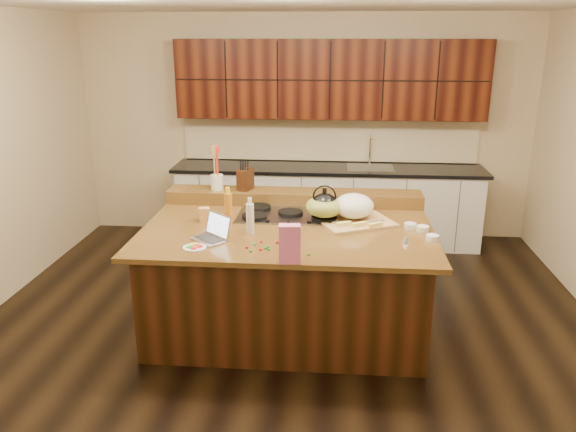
{
  "coord_description": "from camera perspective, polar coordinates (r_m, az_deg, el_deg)",
  "views": [
    {
      "loc": [
        0.38,
        -4.4,
        2.45
      ],
      "look_at": [
        0.0,
        0.05,
        1.0
      ],
      "focal_mm": 35.0,
      "sensor_mm": 36.0,
      "label": 1
    }
  ],
  "objects": [
    {
      "name": "room",
      "position": [
        4.55,
        -0.05,
        4.0
      ],
      "size": [
        5.52,
        5.02,
        2.72
      ],
      "color": "black",
      "rests_on": "ground"
    },
    {
      "name": "island",
      "position": [
        4.84,
        -0.05,
        -6.23
      ],
      "size": [
        2.4,
        1.6,
        0.92
      ],
      "color": "black",
      "rests_on": "ground"
    },
    {
      "name": "back_ledge",
      "position": [
        5.32,
        0.6,
        1.95
      ],
      "size": [
        2.4,
        0.3,
        0.12
      ],
      "primitive_type": "cube",
      "color": "black",
      "rests_on": "island"
    },
    {
      "name": "cooktop",
      "position": [
        4.95,
        0.25,
        0.18
      ],
      "size": [
        0.92,
        0.52,
        0.05
      ],
      "color": "gray",
      "rests_on": "island"
    },
    {
      "name": "back_counter",
      "position": [
        6.79,
        4.11,
        5.46
      ],
      "size": [
        3.7,
        0.66,
        2.4
      ],
      "color": "silver",
      "rests_on": "ground"
    },
    {
      "name": "kettle",
      "position": [
        4.77,
        3.71,
        1.13
      ],
      "size": [
        0.25,
        0.25,
        0.21
      ],
      "primitive_type": "ellipsoid",
      "rotation": [
        0.0,
        0.0,
        -0.1
      ],
      "color": "black",
      "rests_on": "cooktop"
    },
    {
      "name": "green_bowl",
      "position": [
        4.78,
        3.71,
        0.95
      ],
      "size": [
        0.33,
        0.33,
        0.18
      ],
      "primitive_type": "ellipsoid",
      "rotation": [
        0.0,
        0.0,
        0.04
      ],
      "color": "olive",
      "rests_on": "cooktop"
    },
    {
      "name": "laptop",
      "position": [
        4.42,
        -7.59,
        -1.69
      ],
      "size": [
        0.36,
        0.35,
        0.19
      ],
      "rotation": [
        0.0,
        0.0,
        -0.72
      ],
      "color": "#B7B7BC",
      "rests_on": "island"
    },
    {
      "name": "oil_bottle",
      "position": [
        4.73,
        -6.07,
        0.73
      ],
      "size": [
        0.08,
        0.08,
        0.27
      ],
      "primitive_type": "cylinder",
      "rotation": [
        0.0,
        0.0,
        0.13
      ],
      "color": "#BD7421",
      "rests_on": "island"
    },
    {
      "name": "vinegar_bottle",
      "position": [
        4.49,
        -3.87,
        -0.28
      ],
      "size": [
        0.07,
        0.07,
        0.25
      ],
      "primitive_type": "cylinder",
      "rotation": [
        0.0,
        0.0,
        0.02
      ],
      "color": "silver",
      "rests_on": "island"
    },
    {
      "name": "wooden_tray",
      "position": [
        4.81,
        6.77,
        0.64
      ],
      "size": [
        0.71,
        0.63,
        0.24
      ],
      "rotation": [
        0.0,
        0.0,
        0.43
      ],
      "color": "tan",
      "rests_on": "island"
    },
    {
      "name": "ramekin_a",
      "position": [
        4.74,
        12.31,
        -0.98
      ],
      "size": [
        0.11,
        0.11,
        0.04
      ],
      "primitive_type": "cylinder",
      "rotation": [
        0.0,
        0.0,
        -0.11
      ],
      "color": "white",
      "rests_on": "island"
    },
    {
      "name": "ramekin_b",
      "position": [
        4.51,
        14.44,
        -2.15
      ],
      "size": [
        0.13,
        0.13,
        0.04
      ],
      "primitive_type": "cylinder",
      "rotation": [
        0.0,
        0.0,
        0.31
      ],
      "color": "white",
      "rests_on": "island"
    },
    {
      "name": "ramekin_c",
      "position": [
        4.69,
        13.52,
        -1.26
      ],
      "size": [
        0.13,
        0.13,
        0.04
      ],
      "primitive_type": "cylinder",
      "rotation": [
        0.0,
        0.0,
        -0.42
      ],
      "color": "white",
      "rests_on": "island"
    },
    {
      "name": "strainer_bowl",
      "position": [
        5.06,
        7.11,
        0.77
      ],
      "size": [
        0.25,
        0.25,
        0.09
      ],
      "primitive_type": "cylinder",
      "rotation": [
        0.0,
        0.0,
        0.05
      ],
      "color": "#996B3F",
      "rests_on": "island"
    },
    {
      "name": "kitchen_timer",
      "position": [
        4.4,
        11.94,
        -2.26
      ],
      "size": [
        0.1,
        0.1,
        0.07
      ],
      "primitive_type": "cone",
      "rotation": [
        0.0,
        0.0,
        -0.31
      ],
      "color": "silver",
      "rests_on": "island"
    },
    {
      "name": "pink_bag",
      "position": [
        3.91,
        0.16,
        -2.86
      ],
      "size": [
        0.16,
        0.09,
        0.28
      ],
      "primitive_type": "cube",
      "rotation": [
        0.0,
        0.0,
        0.1
      ],
      "color": "pink",
      "rests_on": "island"
    },
    {
      "name": "candy_plate",
      "position": [
        4.27,
        -9.46,
        -3.17
      ],
      "size": [
        0.23,
        0.23,
        0.01
      ],
      "primitive_type": "cylinder",
      "rotation": [
        0.0,
        0.0,
        -0.34
      ],
      "color": "white",
      "rests_on": "island"
    },
    {
      "name": "package_box",
      "position": [
        4.84,
        -8.49,
        0.14
      ],
      "size": [
        0.1,
        0.08,
        0.12
      ],
      "primitive_type": "cube",
      "rotation": [
        0.0,
        0.0,
        0.28
      ],
      "color": "#DA994D",
      "rests_on": "island"
    },
    {
      "name": "utensil_crock",
      "position": [
        5.39,
        -7.22,
        3.45
      ],
      "size": [
        0.16,
        0.16,
        0.14
      ],
      "primitive_type": "cylinder",
      "rotation": [
        0.0,
        0.0,
        -0.43
      ],
      "color": "white",
      "rests_on": "back_ledge"
    },
    {
      "name": "knife_block",
      "position": [
        5.33,
        -4.36,
        3.74
      ],
      "size": [
        0.15,
        0.19,
        0.21
      ],
      "primitive_type": "cube",
      "rotation": [
        0.0,
        0.0,
        -0.34
      ],
      "color": "black",
      "rests_on": "back_ledge"
    },
    {
      "name": "gumdrop_0",
      "position": [
        4.31,
        -1.11,
        -2.67
      ],
      "size": [
        0.02,
        0.02,
        0.02
      ],
      "primitive_type": "ellipsoid",
      "color": "red",
      "rests_on": "island"
    },
    {
      "name": "gumdrop_1",
      "position": [
        4.08,
        2.09,
        -3.91
      ],
      "size": [
        0.02,
        0.02,
        0.02
      ],
      "primitive_type": "ellipsoid",
      "color": "#198C26",
      "rests_on": "island"
    },
    {
      "name": "gumdrop_2",
      "position": [
        4.13,
        0.25,
        -3.61
      ],
      "size": [
        0.02,
        0.02,
        0.02
      ],
      "primitive_type": "ellipsoid",
      "color": "red",
      "rests_on": "island"
    },
    {
      "name": "gumdrop_3",
      "position": [
        4.22,
        -2.07,
        -3.12
      ],
      "size": [
        0.02,
        0.02,
        0.02
      ],
      "primitive_type": "ellipsoid",
      "color": "#198C26",
      "rests_on": "island"
    },
    {
      "name": "gumdrop_4",
      "position": [
        4.09,
        1.11,
        -3.86
      ],
      "size": [
        0.02,
        0.02,
        0.02
      ],
      "primitive_type": "ellipsoid",
      "color": "red",
      "rests_on": "island"
    },
    {
      "name": "gumdrop_5",
      "position": [
        4.17,
        -1.96,
        -3.4
      ],
      "size": [
        0.02,
        0.02,
        0.02
      ],
      "primitive_type": "ellipsoid",
      "color": "#198C26",
      "rests_on": "island"
    },
    {
      "name": "gumdrop_6",
      "position": [
        4.17,
        -2.81,
        -3.43
      ],
      "size": [
        0.02,
        0.02,
        0.02
      ],
      "primitive_type": "ellipsoid",
      "color": "red",
      "rests_on": "island"
    },
    {
      "name": "gumdrop_7",
      "position": [
        4.27,
        -3.42,
        -2.9
      ],
      "size": [
        0.02,
        0.02,
        0.02
      ],
      "primitive_type": "ellipsoid",
      "color": "#198C26",
      "rests_on": "island"
    },
    {
      "name": "gumdrop_8",
      "position": [
        4.17,
        0.74,
        -3.41
      ],
      "size": [
        0.02,
        0.02,
        0.02
      ],
      "primitive_type": "ellipsoid",
      "color": "red",
      "rests_on": "island"
    },
    {
      "name": "gumdrop_9",
      "position": [
        4.15,
        -3.79,
        -3.57
      ],
      "size": [
        0.02,
        0.02,
        0.02
      ],
      "primitive_type": "ellipsoid",
      "color": "#198C26",
      "rests_on": "island"
    },
    {
      "name": "gumdrop_10",
      "position": [
        4.22,
        -4.21,
        -3.19
      ],
      "size": [
        0.02,
        0.02,
        0.02
      ],
      "primitive_type": "ellipsoid",
      "color": "red",
      "rests_on": "island"
    },
    {
      "name": "gumdrop_11",
      "position": [
        4.2,
        -2.3,
        -3.23
      ],
      "size": [
        0.02,
        0.02,
        0.02
      ],
      "primitive_type": "ellipsoid",
      "color": "#198C26",
      "rests_on": "island"
    },
    {
      "name": "gumdrop_12",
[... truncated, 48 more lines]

